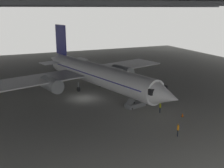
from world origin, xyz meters
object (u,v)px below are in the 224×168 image
crew_worker_near_nose (178,129)px  traffic_cone_orange (183,115)px  baggage_tug (96,75)px  boarding_stairs (137,102)px  airplane_main (96,74)px  crew_worker_by_stairs (160,107)px

crew_worker_near_nose → traffic_cone_orange: bearing=47.9°
crew_worker_near_nose → baggage_tug: crew_worker_near_nose is taller
boarding_stairs → traffic_cone_orange: size_ratio=7.97×
boarding_stairs → baggage_tug: bearing=88.4°
airplane_main → crew_worker_by_stairs: size_ratio=22.16×
crew_worker_by_stairs → traffic_cone_orange: 3.56m
airplane_main → traffic_cone_orange: bearing=-65.7°
airplane_main → boarding_stairs: 11.11m
boarding_stairs → crew_worker_by_stairs: bearing=-63.9°
boarding_stairs → baggage_tug: boarding_stairs is taller
traffic_cone_orange → crew_worker_by_stairs: bearing=129.3°
airplane_main → crew_worker_by_stairs: (5.37, -14.11, -2.57)m
airplane_main → crew_worker_near_nose: 22.16m
boarding_stairs → crew_worker_by_stairs: size_ratio=2.77×
crew_worker_near_nose → crew_worker_by_stairs: size_ratio=1.02×
boarding_stairs → baggage_tug: (0.60, 21.38, -0.22)m
crew_worker_by_stairs → traffic_cone_orange: size_ratio=2.88×
crew_worker_near_nose → traffic_cone_orange: 6.77m
boarding_stairs → baggage_tug: size_ratio=2.13×
traffic_cone_orange → baggage_tug: baggage_tug is taller
boarding_stairs → traffic_cone_orange: boarding_stairs is taller
crew_worker_near_nose → crew_worker_by_stairs: (2.31, 7.69, -0.02)m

